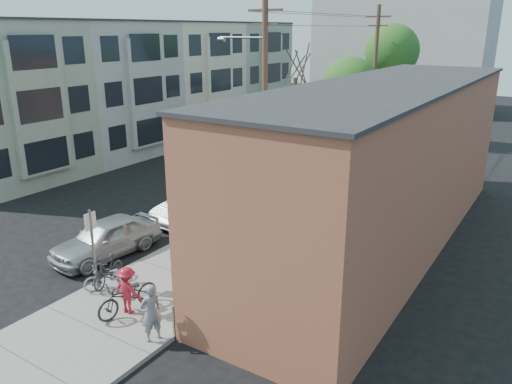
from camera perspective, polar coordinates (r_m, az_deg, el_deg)
The scene contains 27 objects.
ground at distance 22.38m, azimuth -13.25°, elevation -4.80°, with size 120.00×120.00×0.00m, color black.
sidewalk at distance 28.65m, azimuth 8.83°, elevation 0.75°, with size 4.50×58.00×0.15m, color gray.
cafe_building at distance 20.75m, azimuth 14.39°, elevation 2.94°, with size 6.60×20.20×6.61m.
apartment_row at distance 39.17m, azimuth -11.35°, elevation 11.90°, with size 6.30×32.00×9.00m.
end_cap_building at distance 58.73m, azimuth 16.23°, elevation 15.00°, with size 18.00×8.00×12.00m, color #A6A6A1.
sign_post at distance 17.48m, azimuth -18.17°, elevation -5.40°, with size 0.07×0.45×2.80m.
parking_meter_near at distance 21.60m, azimuth -6.42°, elevation -2.46°, with size 0.14×0.14×1.24m.
parking_meter_far at distance 26.94m, azimuth 2.69°, elevation 1.84°, with size 0.14×0.14×1.24m.
utility_pole_near at distance 24.38m, azimuth 0.88°, elevation 10.76°, with size 3.57×0.28×10.00m.
utility_pole_far at distance 37.94m, azimuth 13.36°, elevation 12.85°, with size 1.80×0.28×10.00m.
tree_bare at distance 26.61m, azimuth 4.37°, elevation 6.44°, with size 0.24×0.24×6.02m.
tree_leafy_mid at distance 32.89m, azimuth 10.70°, elevation 11.96°, with size 3.51×3.51×6.78m.
tree_leafy_far at distance 40.13m, azimuth 15.29°, elevation 15.26°, with size 4.00×4.00×8.81m.
patio_chair_a at distance 16.22m, azimuth -6.68°, elevation -11.36°, with size 0.50×0.50×0.88m, color #14482E, non-canonical shape.
patio_chair_b at distance 17.42m, azimuth -3.03°, elevation -9.05°, with size 0.50×0.50×0.88m, color #14482E, non-canonical shape.
patron_grey at distance 14.59m, azimuth -11.92°, elevation -13.33°, with size 0.64×0.42×1.75m, color gray.
patron_green at distance 18.02m, azimuth -0.35°, elevation -6.61°, with size 0.82×0.64×1.69m, color #2F753B.
cyclist at distance 16.10m, azimuth -14.48°, elevation -10.81°, with size 0.98×0.56×1.52m, color maroon.
cyclist_bike at distance 16.19m, azimuth -14.43°, elevation -11.42°, with size 0.74×2.14×1.12m, color black.
parked_bike_a at distance 18.03m, azimuth -16.52°, elevation -8.61°, with size 0.48×1.69×1.01m, color black.
parked_bike_b at distance 17.77m, azimuth -16.51°, elevation -9.29°, with size 0.57×1.64×0.86m, color gray.
car_0 at distance 20.45m, azimuth -16.73°, elevation -5.03°, with size 1.80×4.48×1.53m, color #AFB5B7.
car_1 at distance 23.50m, azimuth -7.17°, elevation -1.43°, with size 1.53×4.39×1.45m, color #B1B3B9.
car_2 at distance 27.90m, azimuth -0.38°, elevation 2.12°, with size 2.34×5.75×1.67m, color black.
car_3 at distance 32.78m, azimuth 5.75°, elevation 4.25°, with size 2.37×5.14×1.43m, color #B8BEC1.
car_4 at distance 37.59m, azimuth 9.57°, elevation 6.00°, with size 1.66×4.77×1.57m, color #9999A0.
bus at distance 43.36m, azimuth 8.89°, elevation 8.71°, with size 2.66×11.37×3.17m, color white.
Camera 1 is at (15.11, -14.12, 8.55)m, focal length 35.00 mm.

